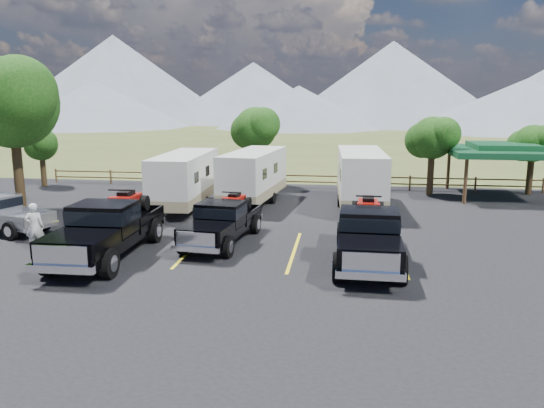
# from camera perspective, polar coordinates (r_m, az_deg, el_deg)

# --- Properties ---
(ground) EXTENTS (320.00, 320.00, 0.00)m
(ground) POSITION_cam_1_polar(r_m,az_deg,el_deg) (17.09, -5.66, -8.74)
(ground) COLOR #415022
(ground) RESTS_ON ground
(asphalt_lot) EXTENTS (44.00, 34.00, 0.04)m
(asphalt_lot) POSITION_cam_1_polar(r_m,az_deg,el_deg) (19.86, -3.66, -5.74)
(asphalt_lot) COLOR black
(asphalt_lot) RESTS_ON ground
(stall_lines) EXTENTS (12.12, 5.50, 0.01)m
(stall_lines) POSITION_cam_1_polar(r_m,az_deg,el_deg) (20.79, -3.12, -4.87)
(stall_lines) COLOR yellow
(stall_lines) RESTS_ON asphalt_lot
(tree_big_nw) EXTENTS (5.54, 5.18, 7.84)m
(tree_big_nw) POSITION_cam_1_polar(r_m,az_deg,el_deg) (29.55, -26.24, 9.74)
(tree_big_nw) COLOR black
(tree_big_nw) RESTS_ON ground
(tree_ne_a) EXTENTS (3.11, 2.92, 4.76)m
(tree_ne_a) POSITION_cam_1_polar(r_m,az_deg,el_deg) (33.10, 16.84, 6.80)
(tree_ne_a) COLOR black
(tree_ne_a) RESTS_ON ground
(tree_ne_b) EXTENTS (2.77, 2.59, 4.27)m
(tree_ne_b) POSITION_cam_1_polar(r_m,az_deg,el_deg) (35.52, 26.21, 5.83)
(tree_ne_b) COLOR black
(tree_ne_b) RESTS_ON ground
(tree_north) EXTENTS (3.46, 3.24, 5.25)m
(tree_north) POSITION_cam_1_polar(r_m,az_deg,el_deg) (35.15, -1.83, 8.10)
(tree_north) COLOR black
(tree_north) RESTS_ON ground
(tree_nw_small) EXTENTS (2.59, 2.43, 3.85)m
(tree_nw_small) POSITION_cam_1_polar(r_m,az_deg,el_deg) (38.28, -23.60, 5.85)
(tree_nw_small) COLOR black
(tree_nw_small) RESTS_ON ground
(rail_fence) EXTENTS (36.12, 0.12, 1.00)m
(rail_fence) POSITION_cam_1_polar(r_m,az_deg,el_deg) (34.54, 4.68, 2.62)
(rail_fence) COLOR brown
(rail_fence) RESTS_ON ground
(pavilion) EXTENTS (6.20, 6.20, 3.22)m
(pavilion) POSITION_cam_1_polar(r_m,az_deg,el_deg) (34.00, 23.52, 5.28)
(pavilion) COLOR brown
(pavilion) RESTS_ON ground
(mountain_range) EXTENTS (209.00, 71.00, 20.00)m
(mountain_range) POSITION_cam_1_polar(r_m,az_deg,el_deg) (122.12, 2.44, 12.36)
(mountain_range) COLOR slate
(mountain_range) RESTS_ON ground
(rig_left) EXTENTS (2.50, 6.92, 2.30)m
(rig_left) POSITION_cam_1_polar(r_m,az_deg,el_deg) (20.54, -17.26, -2.39)
(rig_left) COLOR black
(rig_left) RESTS_ON asphalt_lot
(rig_center) EXTENTS (2.54, 5.89, 1.91)m
(rig_center) POSITION_cam_1_polar(r_m,az_deg,el_deg) (21.60, -5.32, -1.77)
(rig_center) COLOR black
(rig_center) RESTS_ON asphalt_lot
(rig_right) EXTENTS (2.42, 6.62, 2.20)m
(rig_right) POSITION_cam_1_polar(r_m,az_deg,el_deg) (19.26, 10.34, -3.12)
(rig_right) COLOR black
(rig_right) RESTS_ON asphalt_lot
(trailer_left) EXTENTS (2.36, 8.41, 2.93)m
(trailer_left) POSITION_cam_1_polar(r_m,az_deg,el_deg) (28.33, -9.39, 2.54)
(trailer_left) COLOR silver
(trailer_left) RESTS_ON asphalt_lot
(trailer_center) EXTENTS (2.93, 8.47, 2.93)m
(trailer_center) POSITION_cam_1_polar(r_m,az_deg,el_deg) (29.29, -1.99, 2.98)
(trailer_center) COLOR silver
(trailer_center) RESTS_ON asphalt_lot
(trailer_right) EXTENTS (2.55, 8.80, 3.06)m
(trailer_right) POSITION_cam_1_polar(r_m,az_deg,el_deg) (28.46, 9.53, 2.71)
(trailer_right) COLOR silver
(trailer_right) RESTS_ON asphalt_lot
(person_a) EXTENTS (0.79, 0.64, 1.87)m
(person_a) POSITION_cam_1_polar(r_m,az_deg,el_deg) (22.36, -24.18, -2.25)
(person_a) COLOR silver
(person_a) RESTS_ON asphalt_lot
(person_b) EXTENTS (1.12, 1.09, 1.82)m
(person_b) POSITION_cam_1_polar(r_m,az_deg,el_deg) (21.54, -19.87, -2.47)
(person_b) COLOR gray
(person_b) RESTS_ON asphalt_lot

